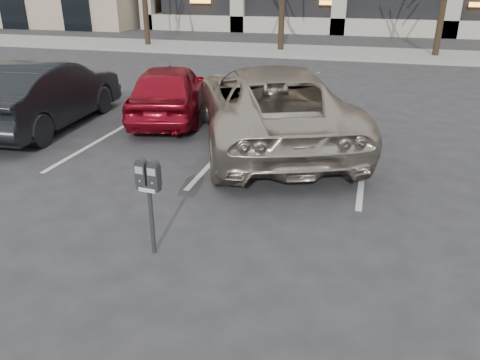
{
  "coord_description": "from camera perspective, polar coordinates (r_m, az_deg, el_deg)",
  "views": [
    {
      "loc": [
        1.37,
        -6.87,
        3.24
      ],
      "look_at": [
        -0.11,
        -1.56,
        0.87
      ],
      "focal_mm": 35.0,
      "sensor_mm": 36.0,
      "label": 1
    }
  ],
  "objects": [
    {
      "name": "ground",
      "position": [
        7.72,
        3.92,
        -1.59
      ],
      "size": [
        140.0,
        140.0,
        0.0
      ],
      "primitive_type": "plane",
      "color": "#28282B",
      "rests_on": "ground"
    },
    {
      "name": "sidewalk",
      "position": [
        23.13,
        12.51,
        14.88
      ],
      "size": [
        80.0,
        4.0,
        0.12
      ],
      "primitive_type": "cube",
      "color": "gray",
      "rests_on": "ground"
    },
    {
      "name": "stall_lines",
      "position": [
        10.11,
        -1.14,
        4.64
      ],
      "size": [
        16.9,
        5.2,
        0.0
      ],
      "color": "silver",
      "rests_on": "ground"
    },
    {
      "name": "parking_meter",
      "position": [
        5.76,
        -11.08,
        -0.5
      ],
      "size": [
        0.33,
        0.15,
        1.25
      ],
      "rotation": [
        0.0,
        0.0,
        -0.08
      ],
      "color": "black",
      "rests_on": "ground"
    },
    {
      "name": "suv_silver",
      "position": [
        9.88,
        3.73,
        9.13
      ],
      "size": [
        4.78,
        6.56,
        1.66
      ],
      "rotation": [
        0.0,
        0.0,
        3.53
      ],
      "color": "#B1A596",
      "rests_on": "ground"
    },
    {
      "name": "car_red",
      "position": [
        11.9,
        -8.56,
        10.68
      ],
      "size": [
        2.57,
        4.33,
        1.38
      ],
      "primitive_type": "imported",
      "rotation": [
        0.0,
        0.0,
        3.39
      ],
      "color": "maroon",
      "rests_on": "ground"
    },
    {
      "name": "car_dark",
      "position": [
        11.98,
        -22.72,
        9.65
      ],
      "size": [
        2.01,
        4.82,
        1.55
      ],
      "primitive_type": "imported",
      "rotation": [
        0.0,
        0.0,
        3.22
      ],
      "color": "black",
      "rests_on": "ground"
    }
  ]
}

